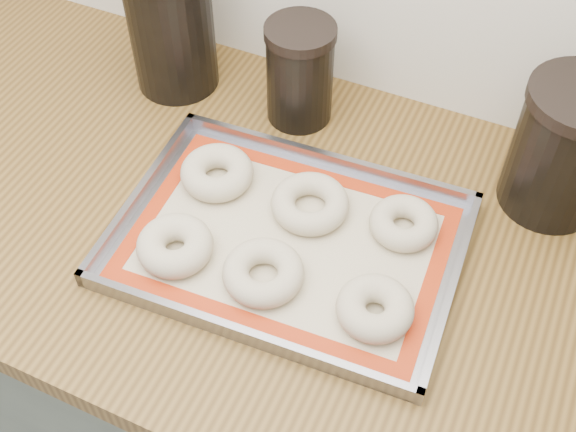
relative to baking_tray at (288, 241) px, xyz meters
The scene contains 13 objects.
cabinet 0.48m from the baking_tray, 28.86° to the left, with size 3.00×0.65×0.86m, color slate.
countertop 0.07m from the baking_tray, 28.86° to the left, with size 3.06×0.68×0.04m, color brown.
baking_tray is the anchor object (origin of this frame).
baking_mat 0.00m from the baking_tray, 90.00° to the left, with size 0.44×0.31×0.00m.
bagel_front_left 0.15m from the baking_tray, 147.49° to the right, with size 0.10×0.10×0.04m, color beige.
bagel_front_mid 0.07m from the baking_tray, 92.07° to the right, with size 0.11×0.11×0.03m, color beige.
bagel_front_right 0.16m from the baking_tray, 23.11° to the right, with size 0.10×0.10×0.04m, color beige.
bagel_back_left 0.15m from the baking_tray, 156.83° to the left, with size 0.11×0.11×0.04m, color beige.
bagel_back_mid 0.06m from the baking_tray, 85.50° to the left, with size 0.11×0.11×0.03m, color beige.
bagel_back_right 0.16m from the baking_tray, 31.83° to the left, with size 0.09×0.09×0.03m, color beige.
canister_left 0.41m from the baking_tray, 142.25° to the left, with size 0.14×0.14×0.22m.
canister_mid 0.28m from the baking_tray, 110.72° to the left, with size 0.11×0.11×0.16m.
canister_right 0.39m from the baking_tray, 37.36° to the left, with size 0.15×0.15×0.20m.
Camera 1 is at (0.19, 1.09, 1.68)m, focal length 45.00 mm.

